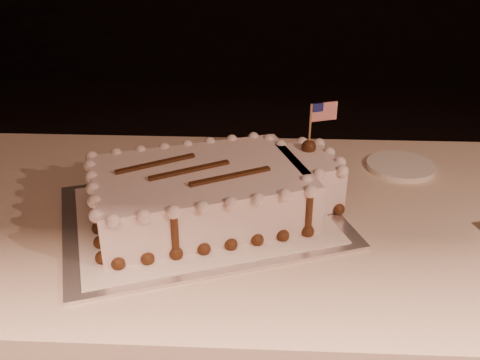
{
  "coord_description": "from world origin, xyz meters",
  "views": [
    {
      "loc": [
        -0.17,
        -0.38,
        1.32
      ],
      "look_at": [
        -0.21,
        0.57,
        0.84
      ],
      "focal_mm": 40.0,
      "sensor_mm": 36.0,
      "label": 1
    }
  ],
  "objects_px": {
    "cake_board": "(201,216)",
    "side_plate": "(401,166)",
    "sheet_cake": "(215,190)",
    "banquet_table": "(328,346)"
  },
  "relations": [
    {
      "from": "banquet_table",
      "to": "sheet_cake",
      "type": "distance_m",
      "value": 0.51
    },
    {
      "from": "cake_board",
      "to": "side_plate",
      "type": "height_order",
      "value": "side_plate"
    },
    {
      "from": "banquet_table",
      "to": "side_plate",
      "type": "height_order",
      "value": "side_plate"
    },
    {
      "from": "cake_board",
      "to": "sheet_cake",
      "type": "height_order",
      "value": "sheet_cake"
    },
    {
      "from": "banquet_table",
      "to": "cake_board",
      "type": "distance_m",
      "value": 0.48
    },
    {
      "from": "sheet_cake",
      "to": "side_plate",
      "type": "xyz_separation_m",
      "value": [
        0.44,
        0.25,
        -0.05
      ]
    },
    {
      "from": "cake_board",
      "to": "sheet_cake",
      "type": "bearing_deg",
      "value": 0.17
    },
    {
      "from": "banquet_table",
      "to": "cake_board",
      "type": "xyz_separation_m",
      "value": [
        -0.29,
        -0.03,
        0.38
      ]
    },
    {
      "from": "banquet_table",
      "to": "sheet_cake",
      "type": "bearing_deg",
      "value": -174.69
    },
    {
      "from": "banquet_table",
      "to": "sheet_cake",
      "type": "xyz_separation_m",
      "value": [
        -0.27,
        -0.02,
        0.43
      ]
    }
  ]
}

